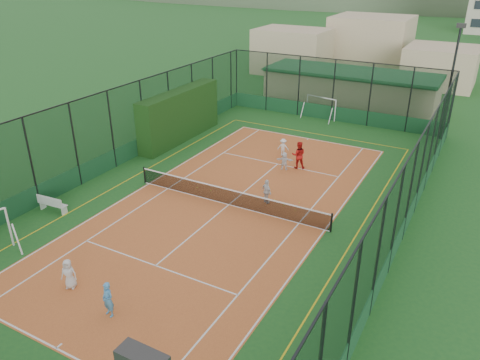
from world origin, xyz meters
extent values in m
plane|color=#1C5321|center=(0.00, 0.00, 0.00)|extent=(300.00, 300.00, 0.00)
cube|color=#A84B25|center=(0.00, 0.00, 0.01)|extent=(11.17, 23.97, 0.01)
cube|color=black|center=(-8.30, 7.27, 1.83)|extent=(1.26, 8.38, 3.67)
imported|color=silver|center=(-2.10, -9.24, 0.67)|extent=(0.76, 0.65, 1.31)
imported|color=#4B97D5|center=(0.45, -9.71, 0.73)|extent=(0.58, 0.43, 1.44)
imported|color=white|center=(-0.33, 7.95, 0.61)|extent=(0.86, 0.62, 1.20)
imported|color=silver|center=(1.70, 1.20, 0.70)|extent=(0.87, 0.71, 1.39)
imported|color=white|center=(0.72, 5.81, 0.60)|extent=(1.14, 0.65, 1.17)
imported|color=#B21513|center=(1.39, 6.46, 0.90)|extent=(1.07, 0.98, 1.78)
sphere|color=#CCE033|center=(3.42, 1.15, 0.04)|extent=(0.07, 0.07, 0.07)
sphere|color=#CCE033|center=(-1.74, 0.95, 0.04)|extent=(0.07, 0.07, 0.07)
sphere|color=#CCE033|center=(3.30, 2.01, 0.04)|extent=(0.07, 0.07, 0.07)
sphere|color=#CCE033|center=(1.51, 1.47, 0.04)|extent=(0.07, 0.07, 0.07)
sphere|color=#CCE033|center=(-2.66, 0.90, 0.04)|extent=(0.07, 0.07, 0.07)
sphere|color=#CCE033|center=(2.69, 1.33, 0.04)|extent=(0.07, 0.07, 0.07)
sphere|color=#CCE033|center=(1.97, 1.66, 0.04)|extent=(0.07, 0.07, 0.07)
camera|label=1|loc=(11.36, -19.40, 12.13)|focal=35.00mm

